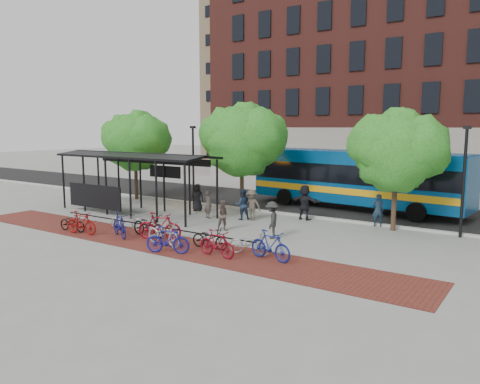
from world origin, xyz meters
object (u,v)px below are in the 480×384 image
Objects in this scene: tree_b at (244,137)px; pedestrian_3 at (252,205)px; bike_1 at (81,223)px; bike_2 at (127,220)px; bike_3 at (119,225)px; bike_4 at (149,225)px; bike_6 at (164,233)px; pedestrian_0 at (197,197)px; pedestrian_2 at (242,205)px; pedestrian_9 at (272,220)px; tree_a at (136,139)px; bike_8 at (210,238)px; pedestrian_5 at (305,202)px; pedestrian_7 at (378,210)px; tree_c at (399,148)px; bus_shelter at (134,162)px; lamp_post_right at (464,178)px; bike_5 at (160,226)px; bus at (356,176)px; bike_7 at (168,240)px; bike_11 at (270,245)px; bike_9 at (217,244)px; pedestrian_1 at (208,204)px; pedestrian_8 at (224,216)px; bike_0 at (73,223)px.

pedestrian_3 is (1.77, -1.86, -3.61)m from tree_b.
bike_1 is 1.05× the size of bike_2.
bike_2 is 1.03× the size of pedestrian_3.
bike_3 is 1.35m from bike_4.
tree_b is at bearing 1.45° from bike_4.
pedestrian_0 is at bearing 36.73° from bike_6.
pedestrian_9 reaches higher than pedestrian_2.
tree_a is at bearing 67.25° from bike_3.
bike_8 is 7.85m from pedestrian_5.
bike_6 is 1.20× the size of pedestrian_9.
bike_6 is 1.22× the size of pedestrian_7.
tree_a reaches higher than tree_c.
bus_shelter reaches higher than pedestrian_7.
bike_8 is at bearing -135.66° from lamp_post_right.
pedestrian_9 is at bearing -73.77° from bike_5.
bus reaches higher than bike_7.
bike_1 is at bearing 98.04° from bike_8.
bike_8 is at bearing 98.46° from bike_11.
bike_5 is 1.17× the size of bike_9.
pedestrian_1 is (4.66, 1.11, -2.20)m from bus_shelter.
pedestrian_3 reaches higher than bike_9.
bike_7 is 1.11× the size of pedestrian_0.
bike_2 is at bearing -48.28° from bus_shelter.
bike_3 is 7.35m from pedestrian_3.
tree_b is at bearing 48.88° from bike_11.
lamp_post_right is at bearing -34.66° from bike_9.
lamp_post_right is at bearing -42.21° from bike_6.
pedestrian_7 is at bearing 124.77° from pedestrian_9.
pedestrian_8 is at bearing -44.48° from bike_5.
bike_8 reaches higher than bike_2.
bus is at bearing -84.85° from pedestrian_7.
bus_shelter reaches higher than bike_8.
bike_0 is at bearing 124.90° from bike_3.
bike_7 reaches higher than bike_2.
tree_b is 3.71× the size of bike_8.
tree_a reaches higher than pedestrian_0.
bike_1 is 1.00× the size of bike_7.
tree_a reaches higher than lamp_post_right.
tree_c reaches higher than bike_3.
lamp_post_right is 2.66× the size of bike_11.
bus_shelter is 5.52m from tree_a.
bus_shelter is at bearing 34.98° from bike_5.
tree_a reaches higher than bike_1.
bike_9 is 1.04× the size of pedestrian_9.
bike_8 is 1.30m from bike_9.
bus is at bearing 41.48° from tree_b.
bike_9 is (7.70, 0.49, -0.01)m from bike_1.
bike_2 is 1.10× the size of pedestrian_1.
tree_c is at bearing -47.28° from bike_4.
bike_6 is (5.60, 0.49, 0.10)m from bike_0.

